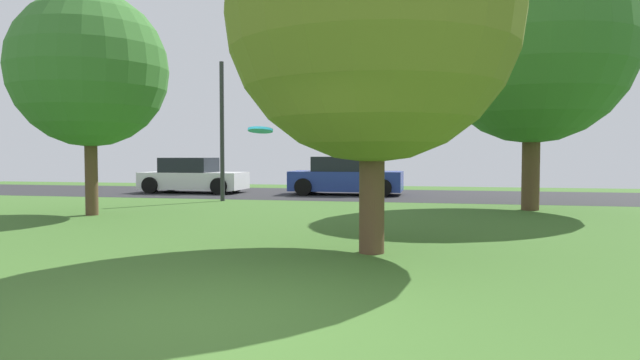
{
  "coord_description": "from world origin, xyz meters",
  "views": [
    {
      "loc": [
        2.01,
        -4.75,
        1.51
      ],
      "look_at": [
        0.0,
        4.58,
        1.07
      ],
      "focal_mm": 31.21,
      "sensor_mm": 36.0,
      "label": 1
    }
  ],
  "objects": [
    {
      "name": "maple_tree_far",
      "position": [
        1.0,
        3.71,
        3.61
      ],
      "size": [
        4.46,
        4.46,
        5.85
      ],
      "color": "brown",
      "rests_on": "ground_plane"
    },
    {
      "name": "oak_tree_center",
      "position": [
        -6.47,
        7.55,
        3.6
      ],
      "size": [
        3.82,
        3.82,
        5.52
      ],
      "color": "brown",
      "rests_on": "ground_plane"
    },
    {
      "name": "parked_car_white",
      "position": [
        -7.54,
        15.65,
        0.63
      ],
      "size": [
        4.04,
        1.96,
        1.38
      ],
      "color": "white",
      "rests_on": "ground_plane"
    },
    {
      "name": "road_strip",
      "position": [
        0.0,
        16.0,
        0.0
      ],
      "size": [
        44.0,
        6.4,
        0.01
      ],
      "primitive_type": "cube",
      "color": "#28282B",
      "rests_on": "ground_plane"
    },
    {
      "name": "street_lamp_post",
      "position": [
        -4.89,
        12.2,
        2.25
      ],
      "size": [
        0.14,
        0.14,
        4.5
      ],
      "primitive_type": "cylinder",
      "color": "#2D2D33",
      "rests_on": "ground_plane"
    },
    {
      "name": "ground_plane",
      "position": [
        0.0,
        0.0,
        0.0
      ],
      "size": [
        44.0,
        44.0,
        0.0
      ],
      "primitive_type": "plane",
      "color": "#3D6628"
    },
    {
      "name": "parked_car_blue",
      "position": [
        -1.46,
        15.84,
        0.65
      ],
      "size": [
        4.17,
        1.92,
        1.43
      ],
      "color": "#233893",
      "rests_on": "ground_plane"
    },
    {
      "name": "oak_tree_left",
      "position": [
        4.43,
        11.19,
        4.47
      ],
      "size": [
        5.34,
        5.34,
        7.15
      ],
      "color": "brown",
      "rests_on": "ground_plane"
    },
    {
      "name": "frisbee_disc",
      "position": [
        0.13,
        0.94,
        1.78
      ],
      "size": [
        0.27,
        0.27,
        0.07
      ],
      "color": "#2DB2E0"
    }
  ]
}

